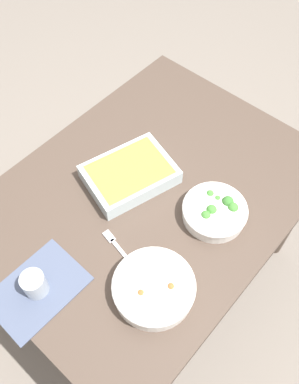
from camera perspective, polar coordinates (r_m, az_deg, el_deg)
The scene contains 9 objects.
ground_plane at distance 2.10m, azimuth -0.00°, elevation -11.38°, with size 6.00×6.00×0.00m, color slate.
dining_table at distance 1.52m, azimuth -0.00°, elevation -1.90°, with size 1.20×0.90×0.74m.
placemat at distance 1.32m, azimuth -15.21°, elevation -12.87°, with size 0.28×0.20×0.00m, color #4C5670.
stew_bowl at distance 1.25m, azimuth 0.59°, elevation -13.10°, with size 0.25×0.25×0.06m.
broccoli_bowl at distance 1.38m, azimuth 9.02°, elevation -2.64°, with size 0.22×0.22×0.07m.
baking_dish at distance 1.45m, azimuth -2.76°, elevation 2.53°, with size 0.35×0.30×0.06m.
drink_cup at distance 1.29m, azimuth -15.57°, elevation -12.27°, with size 0.07×0.07×0.08m.
spoon_by_stew at distance 1.29m, azimuth 0.14°, elevation -11.78°, with size 0.12×0.15×0.01m.
fork_on_table at distance 1.33m, azimuth -4.33°, elevation -7.71°, with size 0.05×0.18×0.01m.
Camera 1 is at (0.61, 0.53, 1.94)m, focal length 38.53 mm.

